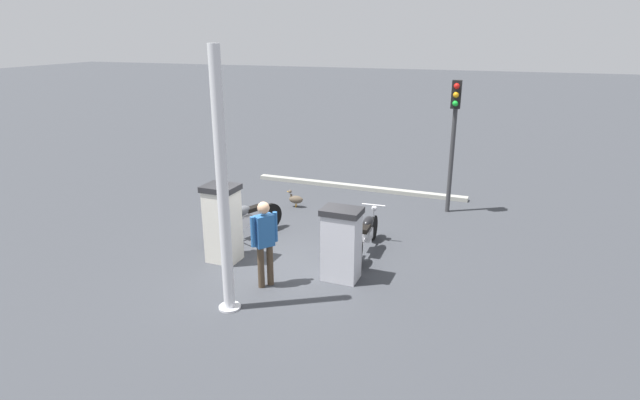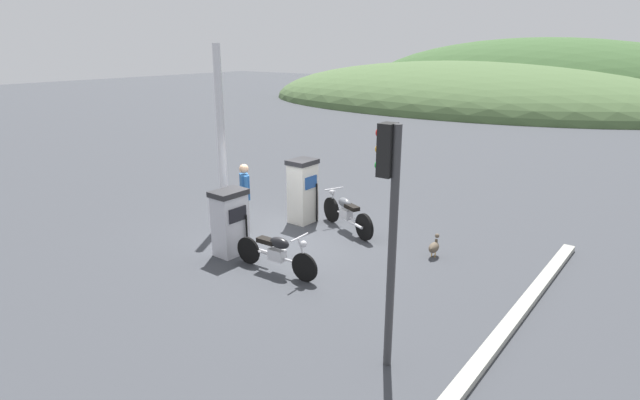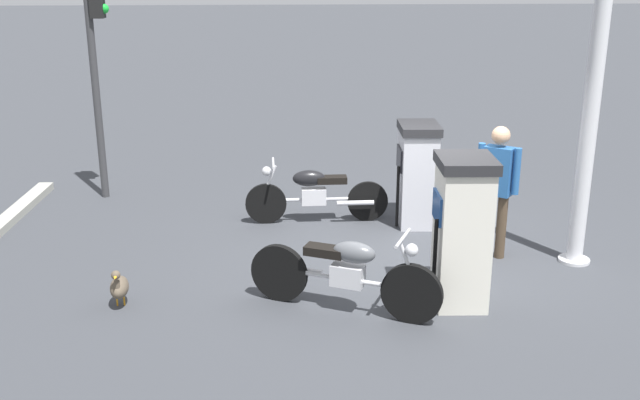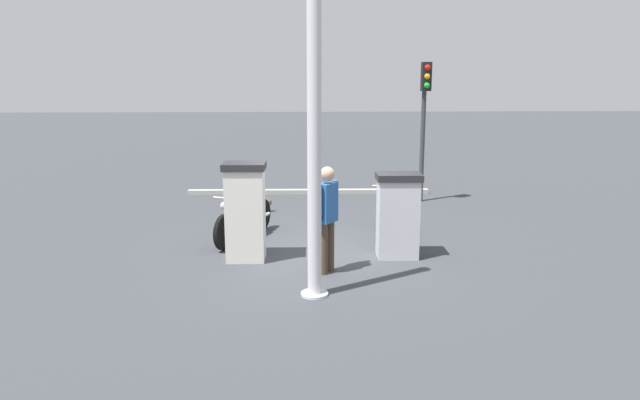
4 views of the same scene
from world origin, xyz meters
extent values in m
plane|color=#383A3F|center=(0.00, 0.00, 0.00)|extent=(120.00, 120.00, 0.00)
cube|color=silver|center=(-0.37, -1.34, 0.70)|extent=(0.54, 0.73, 1.39)
cube|color=black|center=(-0.10, -1.35, 1.00)|extent=(0.05, 0.50, 0.32)
cube|color=#262628|center=(-0.37, -1.34, 1.45)|extent=(0.59, 0.80, 0.12)
cylinder|color=black|center=(-0.05, -1.14, 0.49)|extent=(0.05, 0.05, 0.90)
cube|color=silver|center=(-0.37, 1.34, 0.80)|extent=(0.58, 0.68, 1.60)
cube|color=#1E478C|center=(-0.08, 1.33, 1.15)|extent=(0.05, 0.46, 0.32)
cube|color=#262628|center=(-0.37, 1.34, 1.66)|extent=(0.64, 0.75, 0.12)
cylinder|color=black|center=(-0.03, 1.52, 0.56)|extent=(0.05, 0.05, 1.04)
cylinder|color=black|center=(1.85, -1.48, 0.30)|extent=(0.61, 0.07, 0.61)
cylinder|color=black|center=(0.33, -1.51, 0.30)|extent=(0.61, 0.07, 0.61)
cube|color=silver|center=(1.14, -1.49, 0.40)|extent=(0.36, 0.21, 0.24)
cylinder|color=silver|center=(1.09, -1.49, 0.35)|extent=(1.14, 0.07, 0.05)
ellipsoid|color=black|center=(1.21, -1.49, 0.68)|extent=(0.48, 0.23, 0.24)
cube|color=black|center=(0.87, -1.50, 0.65)|extent=(0.44, 0.21, 0.10)
cylinder|color=silver|center=(1.81, -1.48, 0.60)|extent=(0.26, 0.04, 0.57)
cylinder|color=silver|center=(1.73, -1.48, 0.92)|extent=(0.05, 0.56, 0.04)
sphere|color=silver|center=(1.83, -1.48, 0.80)|extent=(0.14, 0.14, 0.14)
cylinder|color=silver|center=(0.53, -1.38, 0.32)|extent=(0.55, 0.08, 0.07)
cylinder|color=black|center=(0.26, 1.79, 0.34)|extent=(0.65, 0.35, 0.68)
cylinder|color=black|center=(1.67, 1.15, 0.34)|extent=(0.65, 0.35, 0.68)
cube|color=silver|center=(0.92, 1.49, 0.44)|extent=(0.41, 0.33, 0.24)
cylinder|color=silver|center=(0.96, 1.47, 0.39)|extent=(1.08, 0.52, 0.05)
ellipsoid|color=#595B60|center=(0.85, 1.52, 0.72)|extent=(0.53, 0.40, 0.24)
cube|color=black|center=(1.16, 1.38, 0.69)|extent=(0.48, 0.36, 0.10)
cylinder|color=silver|center=(0.29, 1.77, 0.64)|extent=(0.26, 0.14, 0.57)
cylinder|color=silver|center=(0.37, 1.74, 0.96)|extent=(0.26, 0.53, 0.04)
sphere|color=silver|center=(0.28, 1.78, 0.84)|extent=(0.19, 0.19, 0.14)
cylinder|color=silver|center=(1.44, 1.12, 0.36)|extent=(0.53, 0.29, 0.07)
cylinder|color=#473828|center=(-1.23, 0.03, 0.43)|extent=(0.18, 0.18, 0.85)
cylinder|color=#473828|center=(-1.07, -0.09, 0.43)|extent=(0.18, 0.18, 0.85)
cube|color=#265999|center=(-1.15, -0.03, 1.17)|extent=(0.41, 0.38, 0.63)
cylinder|color=#265999|center=(-1.34, 0.12, 1.20)|extent=(0.13, 0.13, 0.60)
cylinder|color=#265999|center=(-0.96, -0.17, 1.20)|extent=(0.13, 0.13, 0.60)
sphere|color=tan|center=(-1.15, -0.03, 1.63)|extent=(0.33, 0.33, 0.24)
ellipsoid|color=brown|center=(3.47, 1.19, 0.23)|extent=(0.23, 0.42, 0.23)
cylinder|color=brown|center=(3.46, 1.34, 0.29)|extent=(0.07, 0.07, 0.16)
sphere|color=brown|center=(3.46, 1.37, 0.45)|extent=(0.11, 0.11, 0.10)
cone|color=orange|center=(3.45, 1.43, 0.45)|extent=(0.05, 0.07, 0.05)
cone|color=brown|center=(3.48, 1.01, 0.26)|extent=(0.08, 0.08, 0.08)
cylinder|color=orange|center=(3.43, 1.19, 0.06)|extent=(0.02, 0.02, 0.11)
cylinder|color=orange|center=(3.51, 1.20, 0.06)|extent=(0.02, 0.02, 0.11)
cylinder|color=#38383A|center=(4.53, -2.94, 1.80)|extent=(0.12, 0.12, 3.61)
sphere|color=green|center=(4.29, -2.94, 3.03)|extent=(0.15, 0.15, 0.15)
cylinder|color=silver|center=(-2.17, 0.23, 2.31)|extent=(0.20, 0.20, 4.63)
cylinder|color=silver|center=(-2.17, 0.23, 0.02)|extent=(0.40, 0.40, 0.04)
camera|label=1|loc=(-9.41, -4.07, 4.81)|focal=28.79mm
camera|label=2|loc=(7.49, -8.76, 4.58)|focal=28.11mm
camera|label=3|loc=(1.65, 8.86, 3.72)|focal=41.21mm
camera|label=4|loc=(-9.85, 0.60, 2.98)|focal=31.25mm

